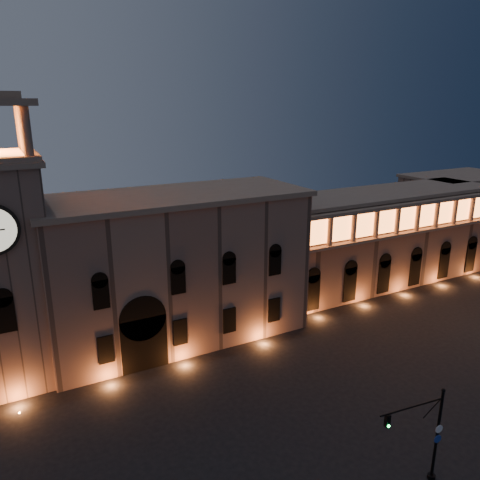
# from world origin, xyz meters

# --- Properties ---
(ground) EXTENTS (160.00, 160.00, 0.00)m
(ground) POSITION_xyz_m (0.00, 0.00, 0.00)
(ground) COLOR black
(ground) RESTS_ON ground
(government_building) EXTENTS (30.80, 12.80, 17.60)m
(government_building) POSITION_xyz_m (-2.08, 21.93, 8.77)
(government_building) COLOR #775A4E
(government_building) RESTS_ON ground
(colonnade_wing) EXTENTS (40.60, 11.50, 14.50)m
(colonnade_wing) POSITION_xyz_m (32.00, 23.92, 7.33)
(colonnade_wing) COLOR brown
(colonnade_wing) RESTS_ON ground
(secondary_building) EXTENTS (20.00, 12.00, 14.00)m
(secondary_building) POSITION_xyz_m (58.00, 30.00, 7.00)
(secondary_building) COLOR brown
(secondary_building) RESTS_ON ground
(traffic_light) EXTENTS (5.72, 0.99, 7.88)m
(traffic_light) POSITION_xyz_m (5.68, -8.80, 4.14)
(traffic_light) COLOR black
(traffic_light) RESTS_ON ground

